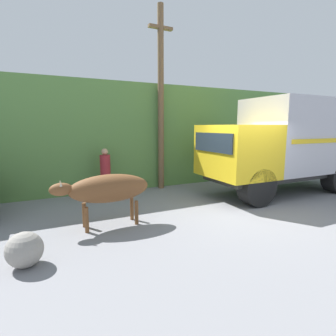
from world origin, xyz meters
name	(u,v)px	position (x,y,z in m)	size (l,w,h in m)	color
ground_plane	(244,208)	(0.00, 0.00, 0.00)	(60.00, 60.00, 0.00)	gray
hillside_embankment	(156,134)	(0.00, 6.59, 1.95)	(32.00, 6.07, 3.91)	#568442
building_backdrop	(46,146)	(-5.07, 5.10, 1.63)	(6.39, 2.70, 3.24)	#B2BCAD
cargo_truck	(290,142)	(2.71, 0.85, 1.80)	(6.09, 2.23, 3.27)	#2D2D2D
brown_cow	(108,189)	(-3.87, 0.30, 0.90)	(2.23, 0.66, 1.24)	brown
pedestrian_on_hill	(105,170)	(-3.33, 3.01, 0.89)	(0.40, 0.40, 1.62)	#38332D
utility_pole	(161,97)	(-1.16, 3.32, 3.39)	(0.90, 0.22, 6.55)	brown
roadside_rock	(25,250)	(-5.55, -0.92, 0.30)	(0.60, 0.60, 0.60)	gray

